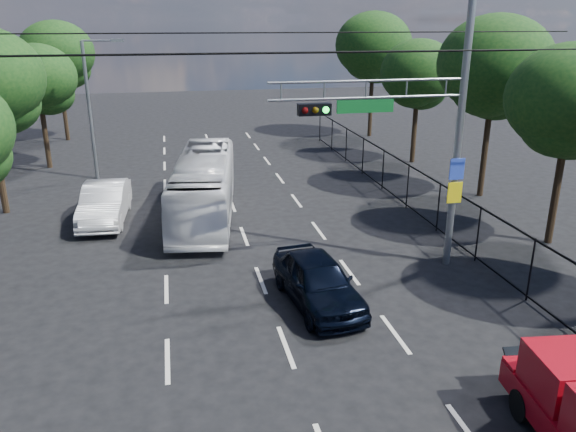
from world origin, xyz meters
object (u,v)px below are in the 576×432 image
object	(u,v)px
navy_hatchback	(318,281)
white_bus	(204,186)
signal_mast	(426,113)
white_van	(105,203)

from	to	relation	value
navy_hatchback	white_bus	size ratio (longest dim) A/B	0.46
signal_mast	white_van	distance (m)	13.54
navy_hatchback	white_bus	distance (m)	9.07
signal_mast	white_bus	distance (m)	10.22
signal_mast	navy_hatchback	world-z (taller)	signal_mast
signal_mast	white_bus	bearing A→B (deg)	134.17
white_van	navy_hatchback	bearing A→B (deg)	-49.48
signal_mast	navy_hatchback	size ratio (longest dim) A/B	2.19
navy_hatchback	white_van	bearing A→B (deg)	120.73
signal_mast	white_van	xyz separation A→B (m)	(-10.70, 7.00, -4.46)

